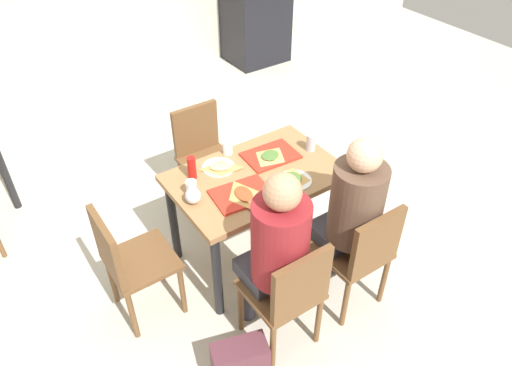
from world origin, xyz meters
TOP-DOWN VIEW (x-y plane):
  - ground_plane at (0.00, 0.00)m, footprint 10.00×10.00m
  - main_table at (0.00, 0.00)m, footprint 1.11×0.73m
  - chair_near_left at (-0.28, -0.75)m, footprint 0.40×0.40m
  - chair_near_right at (0.28, -0.75)m, footprint 0.40×0.40m
  - chair_far_side at (0.00, 0.75)m, footprint 0.40×0.40m
  - chair_left_end at (-0.94, 0.00)m, footprint 0.40×0.40m
  - person_in_red at (-0.28, -0.61)m, footprint 0.32×0.42m
  - person_in_brown_jacket at (0.28, -0.61)m, footprint 0.32×0.42m
  - tray_red_near at (-0.19, -0.13)m, footprint 0.39×0.30m
  - tray_red_far at (0.19, 0.11)m, footprint 0.37×0.28m
  - paper_plate_center at (-0.17, 0.20)m, footprint 0.22×0.22m
  - paper_plate_near_edge at (0.17, -0.20)m, footprint 0.22×0.22m
  - pizza_slice_a at (-0.20, -0.15)m, footprint 0.17×0.24m
  - pizza_slice_b at (0.18, 0.09)m, footprint 0.24×0.23m
  - pizza_slice_c at (-0.16, 0.17)m, footprint 0.25×0.21m
  - pizza_slice_d at (0.15, -0.19)m, footprint 0.25×0.25m
  - plastic_cup_a at (-0.03, 0.31)m, footprint 0.07×0.07m
  - plastic_cup_b at (0.03, -0.31)m, footprint 0.07×0.07m
  - plastic_cup_c at (-0.45, 0.05)m, footprint 0.07×0.07m
  - soda_can at (0.47, 0.02)m, footprint 0.07×0.07m
  - condiment_bottle at (-0.36, 0.20)m, footprint 0.06×0.06m
  - foil_bundle at (-0.47, -0.02)m, footprint 0.10×0.10m
  - handbag at (-0.63, -0.76)m, footprint 0.35×0.24m

SIDE VIEW (x-z plane):
  - ground_plane at x=0.00m, z-range -0.02..0.00m
  - handbag at x=-0.63m, z-range 0.00..0.28m
  - chair_near_left at x=-0.28m, z-range 0.07..0.93m
  - chair_near_right at x=0.28m, z-range 0.07..0.93m
  - chair_far_side at x=0.00m, z-range 0.07..0.93m
  - chair_left_end at x=-0.94m, z-range 0.07..0.93m
  - main_table at x=0.00m, z-range 0.26..1.01m
  - person_in_red at x=-0.28m, z-range 0.12..1.38m
  - person_in_brown_jacket at x=0.28m, z-range 0.12..1.38m
  - paper_plate_center at x=-0.17m, z-range 0.75..0.76m
  - paper_plate_near_edge at x=0.17m, z-range 0.75..0.76m
  - tray_red_near at x=-0.19m, z-range 0.75..0.76m
  - tray_red_far at x=0.19m, z-range 0.75..0.76m
  - pizza_slice_c at x=-0.16m, z-range 0.75..0.77m
  - pizza_slice_d at x=0.15m, z-range 0.75..0.77m
  - pizza_slice_a at x=-0.20m, z-range 0.76..0.78m
  - pizza_slice_b at x=0.18m, z-range 0.76..0.78m
  - plastic_cup_a at x=-0.03m, z-range 0.75..0.85m
  - plastic_cup_b at x=0.03m, z-range 0.75..0.85m
  - plastic_cup_c at x=-0.45m, z-range 0.75..0.85m
  - foil_bundle at x=-0.47m, z-range 0.75..0.85m
  - soda_can at x=0.47m, z-range 0.75..0.87m
  - condiment_bottle at x=-0.36m, z-range 0.75..0.91m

